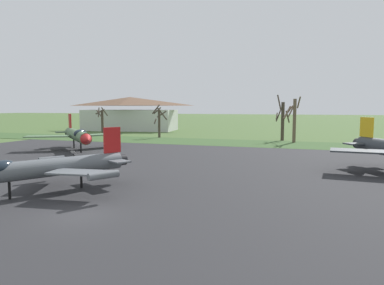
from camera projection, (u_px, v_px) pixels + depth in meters
The scene contains 11 objects.
ground_plane at pixel (80, 215), 20.09m from camera, with size 600.00×600.00×0.00m, color #425B2D.
asphalt_apron at pixel (172, 172), 33.17m from camera, with size 76.34×46.32×0.05m, color #28282B.
grass_verge_strip at pixel (235, 143), 60.64m from camera, with size 136.34×12.00×0.06m, color #345028.
jet_fighter_front_right at pixel (77, 135), 49.51m from camera, with size 13.45×13.30×5.13m.
info_placard_front_right at pixel (74, 154), 41.00m from camera, with size 0.66×0.38×1.10m.
jet_fighter_rear_center at pixel (42, 168), 24.64m from camera, with size 9.98×12.67×4.55m.
bare_tree_far_left at pixel (102, 120), 76.01m from camera, with size 2.67×2.63×6.17m.
bare_tree_left_of_center at pixel (159, 120), 71.09m from camera, with size 3.01×2.98×6.72m.
bare_tree_center at pixel (282, 119), 65.11m from camera, with size 2.51×2.48×8.45m.
bare_tree_right_of_center at pixel (294, 118), 61.00m from camera, with size 2.90×2.83×7.99m.
visitor_building at pixel (130, 114), 94.29m from camera, with size 26.18×14.41×8.88m.
Camera 1 is at (12.37, -16.47, 6.13)m, focal length 33.00 mm.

